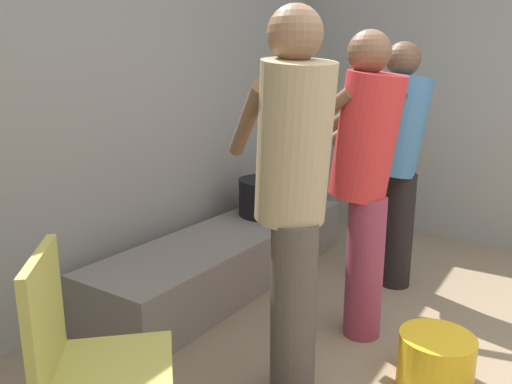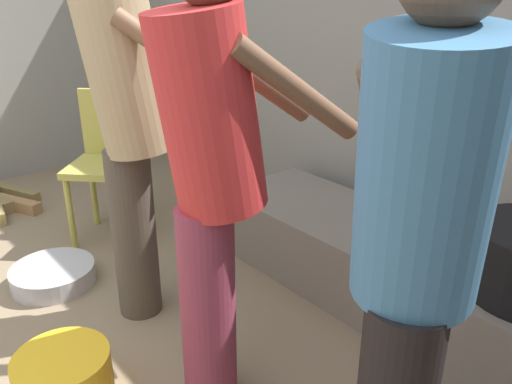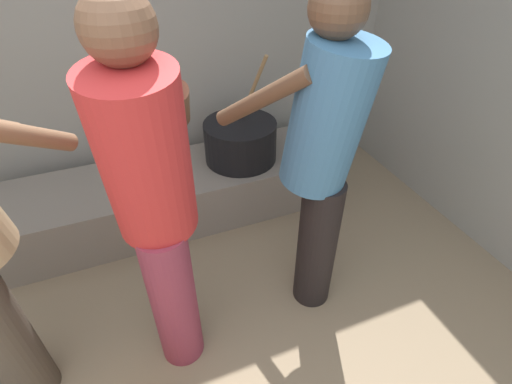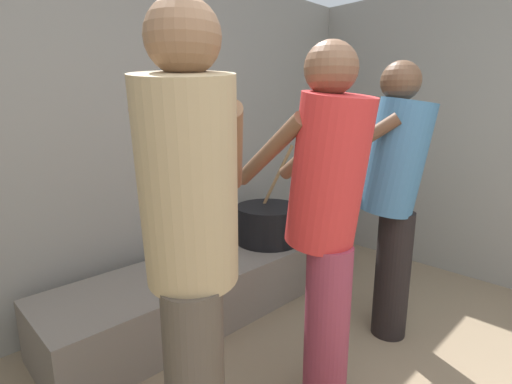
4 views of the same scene
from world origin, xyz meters
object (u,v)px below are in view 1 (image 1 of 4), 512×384
Objects in this scene: cook_in_blue_shirt at (398,152)px; cook_in_red_shirt at (364,169)px; cooking_pot_main at (271,197)px; chair_olive at (89,365)px; bucket_yellow_plastic at (436,361)px; cook_in_tan_shirt at (293,185)px.

cook_in_red_shirt reaches higher than cook_in_blue_shirt.
cooking_pot_main is 1.02m from cook_in_blue_shirt.
bucket_yellow_plastic is at bearing -32.74° from chair_olive.
chair_olive is at bearing -162.96° from cooking_pot_main.
cook_in_blue_shirt is 4.71× the size of bucket_yellow_plastic.
cooking_pot_main is 0.45× the size of cook_in_blue_shirt.
cook_in_red_shirt is 1.60m from chair_olive.
bucket_yellow_plastic is (-0.94, -1.47, -0.37)m from cooking_pot_main.
cook_in_tan_shirt is at bearing 175.13° from cook_in_red_shirt.
cooking_pot_main is at bearing 17.04° from chair_olive.
cook_in_tan_shirt is 0.66m from cook_in_red_shirt.
cook_in_red_shirt is (-0.73, -0.06, 0.01)m from cook_in_blue_shirt.
cook_in_tan_shirt is 1.38m from cook_in_blue_shirt.
cooking_pot_main reaches higher than bucket_yellow_plastic.
cooking_pot_main is at bearing 55.41° from cook_in_red_shirt.
cook_in_blue_shirt is 1.82× the size of chair_olive.
cook_in_blue_shirt is (0.05, -0.93, 0.41)m from cooking_pot_main.
cook_in_blue_shirt is at bearing -87.02° from cooking_pot_main.
cooking_pot_main is at bearing 92.98° from cook_in_blue_shirt.
cook_in_red_shirt is (-0.68, -0.98, 0.42)m from cooking_pot_main.
cook_in_blue_shirt is at bearing 28.78° from bucket_yellow_plastic.
cook_in_red_shirt is (0.65, -0.06, -0.03)m from cook_in_tan_shirt.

